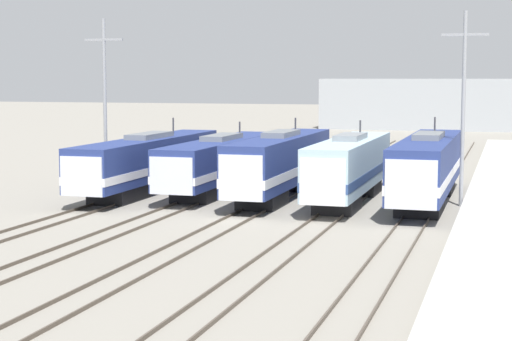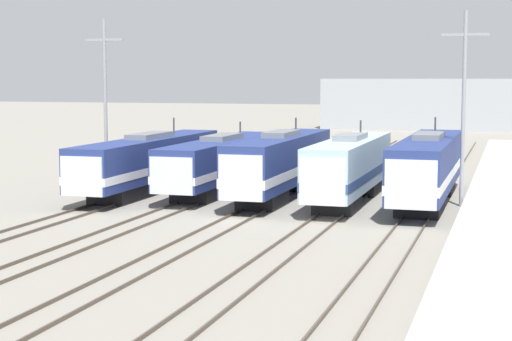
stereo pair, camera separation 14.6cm
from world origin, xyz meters
name	(u,v)px [view 2 (the right image)]	position (x,y,z in m)	size (l,w,h in m)	color
ground_plane	(243,217)	(0.00, 0.00, 0.00)	(400.00, 400.00, 0.00)	gray
rail_pair_far_left	(92,208)	(-9.38, 0.00, 0.07)	(1.50, 120.00, 0.15)	#4C4238
rail_pair_center_left	(165,212)	(-4.69, 0.00, 0.07)	(1.51, 120.00, 0.15)	#4C4238
rail_pair_center	(243,216)	(0.00, 0.00, 0.07)	(1.51, 120.00, 0.15)	#4C4238
rail_pair_center_right	(325,220)	(4.69, 0.00, 0.07)	(1.51, 120.00, 0.15)	#4C4238
rail_pair_far_right	(412,224)	(9.38, 0.00, 0.07)	(1.50, 120.00, 0.15)	#4C4238
locomotive_far_left	(147,162)	(-9.38, 8.00, 2.08)	(2.91, 19.60, 4.87)	black
locomotive_center_left	(220,162)	(-4.69, 9.65, 2.02)	(2.96, 18.39, 4.59)	black
locomotive_center	(279,164)	(0.00, 7.80, 2.23)	(2.81, 17.43, 5.03)	black
locomotive_center_right	(349,168)	(4.69, 6.90, 2.20)	(2.78, 16.34, 4.97)	#232326
locomotive_far_right	(428,168)	(9.38, 8.22, 2.24)	(2.98, 19.09, 5.16)	black
catenary_tower_left	(105,100)	(-12.24, 7.65, 6.29)	(2.78, 0.24, 11.73)	gray
catenary_tower_right	(464,103)	(11.48, 7.65, 6.29)	(2.78, 0.24, 11.73)	gray
platform	(495,225)	(13.65, 0.00, 0.22)	(4.00, 120.00, 0.45)	#B7B5AD
depot_building	(434,104)	(2.79, 86.13, 3.81)	(33.16, 8.32, 7.62)	#9EA3A8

